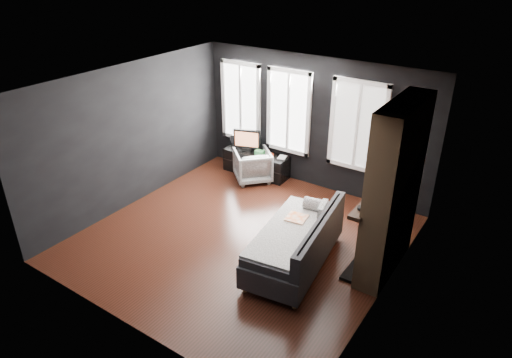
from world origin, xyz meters
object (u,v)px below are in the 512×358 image
Objects in this scene: media_console at (256,163)px; book at (279,152)px; mug at (271,155)px; mantel_vase at (387,178)px; sofa at (295,239)px; monitor at (247,139)px; armchair at (253,164)px.

book is (0.53, 0.07, 0.37)m from media_console.
mantel_vase reaches higher than mug.
mug is at bearing 158.25° from mantel_vase.
mug is 0.54× the size of book.
mantel_vase is (0.95, 1.15, 0.86)m from sofa.
mantel_vase is at bearing -36.86° from monitor.
monitor is at bearing 161.35° from mantel_vase.
mantel_vase reaches higher than book.
mantel_vase is at bearing 116.74° from armchair.
monitor reaches higher than armchair.
monitor is 0.78m from book.
monitor reaches higher than mug.
sofa is 2.80× the size of armchair.
mug is (-1.89, 2.29, 0.12)m from sofa.
book is 3.08m from mantel_vase.
sofa is 12.20× the size of mantel_vase.
mantel_vase is at bearing -24.75° from book.
mantel_vase reaches higher than sofa.
monitor is (-0.24, -0.01, 0.53)m from media_console.
book is at bearing 46.53° from mug.
mug is 3.15m from mantel_vase.
monitor is at bearing -174.12° from book.
mug is at bearing -133.47° from book.
sofa reaches higher than mug.
sofa is 3.29m from media_console.
mantel_vase reaches higher than monitor.
mantel_vase is at bearing 42.70° from sofa.
book is (0.12, 0.12, 0.05)m from mug.
armchair is 3.24× the size of book.
sofa reaches higher than book.
media_console is at bearing 172.10° from mug.
sofa is 3.01m from armchair.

